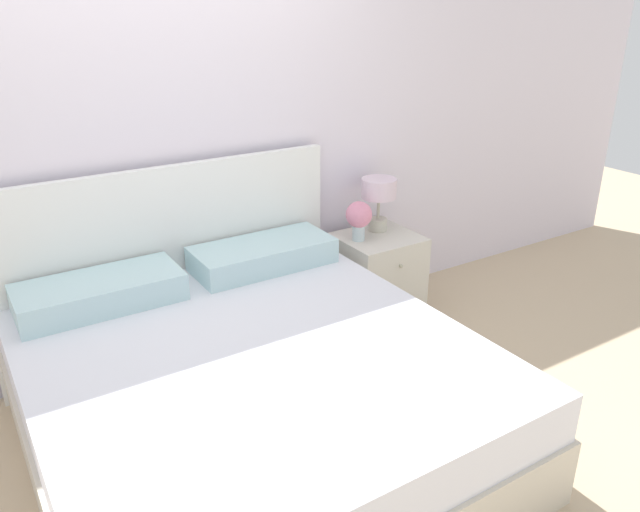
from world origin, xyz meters
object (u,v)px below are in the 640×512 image
(flower_vase, at_px, (359,217))
(nightstand, at_px, (377,275))
(bed, at_px, (247,386))
(table_lamp, at_px, (379,194))

(flower_vase, bearing_deg, nightstand, -6.05)
(bed, relative_size, flower_vase, 8.14)
(bed, bearing_deg, nightstand, 28.60)
(nightstand, bearing_deg, flower_vase, 173.95)
(bed, distance_m, flower_vase, 1.40)
(bed, relative_size, table_lamp, 5.90)
(table_lamp, bearing_deg, nightstand, -123.68)
(nightstand, bearing_deg, bed, -151.40)
(table_lamp, bearing_deg, bed, -149.45)
(bed, xyz_separation_m, flower_vase, (1.13, 0.71, 0.41))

